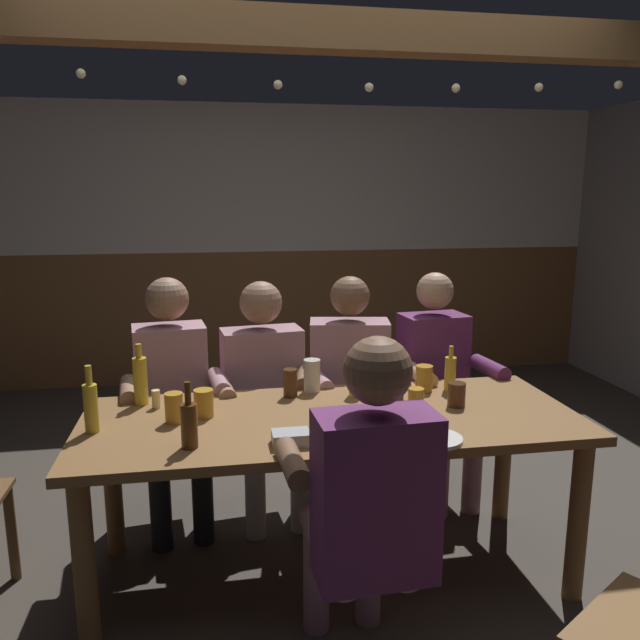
{
  "coord_description": "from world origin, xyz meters",
  "views": [
    {
      "loc": [
        -0.47,
        -2.62,
        1.66
      ],
      "look_at": [
        0.0,
        0.11,
        1.09
      ],
      "focal_mm": 35.14,
      "sensor_mm": 36.0,
      "label": 1
    }
  ],
  "objects_px": {
    "person_4": "(367,501)",
    "table_candle": "(156,399)",
    "pint_glass_1": "(204,403)",
    "pint_glass_2": "(457,395)",
    "person_3": "(438,377)",
    "plate_0": "(436,439)",
    "condiment_caddy": "(291,438)",
    "pint_glass_5": "(416,400)",
    "bottle_0": "(140,380)",
    "pint_glass_4": "(424,378)",
    "pint_glass_7": "(312,375)",
    "pint_glass_3": "(290,383)",
    "person_1": "(265,387)",
    "person_0": "(173,390)",
    "bottle_2": "(189,424)",
    "pint_glass_0": "(394,407)",
    "pint_glass_6": "(356,381)",
    "pint_glass_8": "(174,408)",
    "bottle_3": "(450,373)",
    "person_2": "(350,381)",
    "bottle_1": "(91,406)",
    "dining_table": "(332,437)"
  },
  "relations": [
    {
      "from": "person_4",
      "to": "table_candle",
      "type": "distance_m",
      "value": 1.13
    },
    {
      "from": "pint_glass_1",
      "to": "pint_glass_2",
      "type": "height_order",
      "value": "pint_glass_1"
    },
    {
      "from": "person_3",
      "to": "plate_0",
      "type": "height_order",
      "value": "person_3"
    },
    {
      "from": "condiment_caddy",
      "to": "pint_glass_2",
      "type": "height_order",
      "value": "pint_glass_2"
    },
    {
      "from": "pint_glass_5",
      "to": "bottle_0",
      "type": "bearing_deg",
      "value": 165.89
    },
    {
      "from": "pint_glass_4",
      "to": "pint_glass_2",
      "type": "bearing_deg",
      "value": -73.72
    },
    {
      "from": "plate_0",
      "to": "pint_glass_7",
      "type": "xyz_separation_m",
      "value": [
        -0.36,
        0.67,
        0.07
      ]
    },
    {
      "from": "condiment_caddy",
      "to": "pint_glass_3",
      "type": "bearing_deg",
      "value": 83.0
    },
    {
      "from": "person_1",
      "to": "person_0",
      "type": "bearing_deg",
      "value": -5.99
    },
    {
      "from": "plate_0",
      "to": "bottle_0",
      "type": "height_order",
      "value": "bottle_0"
    },
    {
      "from": "person_4",
      "to": "person_0",
      "type": "bearing_deg",
      "value": 115.42
    },
    {
      "from": "person_3",
      "to": "bottle_2",
      "type": "relative_size",
      "value": 4.91
    },
    {
      "from": "person_0",
      "to": "bottle_0",
      "type": "distance_m",
      "value": 0.4
    },
    {
      "from": "person_4",
      "to": "pint_glass_2",
      "type": "height_order",
      "value": "person_4"
    },
    {
      "from": "pint_glass_0",
      "to": "pint_glass_1",
      "type": "xyz_separation_m",
      "value": [
        -0.77,
        0.18,
        0.0
      ]
    },
    {
      "from": "pint_glass_0",
      "to": "pint_glass_3",
      "type": "relative_size",
      "value": 0.87
    },
    {
      "from": "pint_glass_6",
      "to": "pint_glass_8",
      "type": "relative_size",
      "value": 1.11
    },
    {
      "from": "table_candle",
      "to": "bottle_2",
      "type": "height_order",
      "value": "bottle_2"
    },
    {
      "from": "table_candle",
      "to": "pint_glass_1",
      "type": "distance_m",
      "value": 0.25
    },
    {
      "from": "pint_glass_4",
      "to": "pint_glass_5",
      "type": "relative_size",
      "value": 1.21
    },
    {
      "from": "person_1",
      "to": "pint_glass_2",
      "type": "xyz_separation_m",
      "value": [
        0.78,
        -0.62,
        0.12
      ]
    },
    {
      "from": "plate_0",
      "to": "bottle_3",
      "type": "height_order",
      "value": "bottle_3"
    },
    {
      "from": "person_3",
      "to": "pint_glass_2",
      "type": "relative_size",
      "value": 11.62
    },
    {
      "from": "bottle_2",
      "to": "plate_0",
      "type": "bearing_deg",
      "value": -5.97
    },
    {
      "from": "person_1",
      "to": "person_4",
      "type": "bearing_deg",
      "value": 93.01
    },
    {
      "from": "pint_glass_6",
      "to": "pint_glass_8",
      "type": "height_order",
      "value": "pint_glass_6"
    },
    {
      "from": "person_2",
      "to": "bottle_3",
      "type": "relative_size",
      "value": 5.73
    },
    {
      "from": "pint_glass_6",
      "to": "person_3",
      "type": "bearing_deg",
      "value": 36.27
    },
    {
      "from": "person_3",
      "to": "bottle_1",
      "type": "xyz_separation_m",
      "value": [
        -1.66,
        -0.66,
        0.17
      ]
    },
    {
      "from": "pint_glass_7",
      "to": "pint_glass_8",
      "type": "distance_m",
      "value": 0.69
    },
    {
      "from": "person_1",
      "to": "bottle_1",
      "type": "bearing_deg",
      "value": 35.22
    },
    {
      "from": "person_1",
      "to": "pint_glass_5",
      "type": "height_order",
      "value": "person_1"
    },
    {
      "from": "person_1",
      "to": "pint_glass_5",
      "type": "bearing_deg",
      "value": 125.65
    },
    {
      "from": "person_0",
      "to": "pint_glass_2",
      "type": "distance_m",
      "value": 1.39
    },
    {
      "from": "pint_glass_7",
      "to": "table_candle",
      "type": "bearing_deg",
      "value": -170.65
    },
    {
      "from": "person_0",
      "to": "pint_glass_1",
      "type": "height_order",
      "value": "person_0"
    },
    {
      "from": "pint_glass_8",
      "to": "pint_glass_7",
      "type": "bearing_deg",
      "value": 26.49
    },
    {
      "from": "pint_glass_4",
      "to": "plate_0",
      "type": "bearing_deg",
      "value": -104.82
    },
    {
      "from": "pint_glass_5",
      "to": "pint_glass_7",
      "type": "relative_size",
      "value": 0.66
    },
    {
      "from": "bottle_3",
      "to": "pint_glass_4",
      "type": "distance_m",
      "value": 0.13
    },
    {
      "from": "dining_table",
      "to": "pint_glass_3",
      "type": "bearing_deg",
      "value": 116.54
    },
    {
      "from": "plate_0",
      "to": "bottle_0",
      "type": "bearing_deg",
      "value": 151.36
    },
    {
      "from": "plate_0",
      "to": "pint_glass_6",
      "type": "distance_m",
      "value": 0.6
    },
    {
      "from": "pint_glass_3",
      "to": "pint_glass_5",
      "type": "xyz_separation_m",
      "value": [
        0.5,
        -0.28,
        -0.01
      ]
    },
    {
      "from": "person_0",
      "to": "person_3",
      "type": "relative_size",
      "value": 1.0
    },
    {
      "from": "table_candle",
      "to": "bottle_1",
      "type": "xyz_separation_m",
      "value": [
        -0.22,
        -0.24,
        0.07
      ]
    },
    {
      "from": "bottle_3",
      "to": "pint_glass_1",
      "type": "relative_size",
      "value": 1.83
    },
    {
      "from": "pint_glass_3",
      "to": "pint_glass_4",
      "type": "height_order",
      "value": "pint_glass_3"
    },
    {
      "from": "person_0",
      "to": "bottle_3",
      "type": "height_order",
      "value": "person_0"
    },
    {
      "from": "person_3",
      "to": "bottle_3",
      "type": "distance_m",
      "value": 0.43
    }
  ]
}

